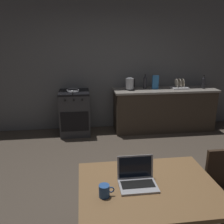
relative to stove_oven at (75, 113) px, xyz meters
The scene contains 13 objects.
ground_plane 2.32m from the stove_oven, 75.35° to the right, with size 12.00×12.00×0.00m, color #473D33.
back_wall 1.31m from the stove_oven, 21.92° to the left, with size 6.40×0.10×2.71m, color #5F5F5F.
kitchen_counter 1.89m from the stove_oven, ahead, with size 2.16×0.64×0.90m.
stove_oven is the anchor object (origin of this frame).
dining_table 3.14m from the stove_oven, 77.19° to the right, with size 1.19×0.90×0.72m.
laptop 3.11m from the stove_oven, 78.82° to the right, with size 0.32×0.25×0.23m.
electric_kettle 1.27m from the stove_oven, ahead, with size 0.20×0.17×0.25m.
bottle 2.76m from the stove_oven, ahead, with size 0.07×0.07×0.28m.
frying_pan 0.47m from the stove_oven, 124.40° to the right, with size 0.25×0.43×0.05m.
coffee_mug 3.19m from the stove_oven, 84.47° to the right, with size 0.12×0.09×0.10m.
cereal_box 1.78m from the stove_oven, ahead, with size 0.13×0.05×0.28m.
dish_rack 2.26m from the stove_oven, ahead, with size 0.34×0.26×0.21m.
bottle_b 1.59m from the stove_oven, ahead, with size 0.08×0.08×0.30m.
Camera 1 is at (-0.42, -2.59, 1.93)m, focal length 38.68 mm.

